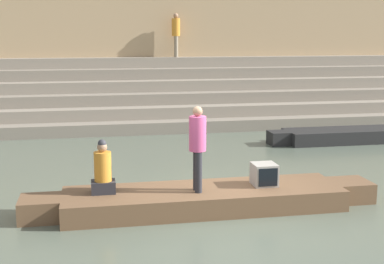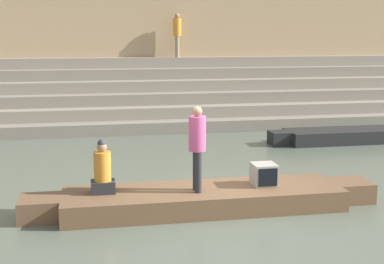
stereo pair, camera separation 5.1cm
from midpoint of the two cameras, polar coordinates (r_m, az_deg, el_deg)
The scene contains 9 objects.
ground_plane at distance 10.46m, azimuth 2.92°, elevation -8.27°, with size 120.00×120.00×0.00m, color #566051.
ghat_steps at distance 20.57m, azimuth -4.06°, elevation 3.49°, with size 36.00×4.26×2.43m.
back_wall at distance 22.54m, azimuth -4.80°, elevation 10.92°, with size 34.20×1.28×7.17m.
rowboat_main at distance 10.43m, azimuth 1.37°, elevation -7.06°, with size 6.88×1.55×0.40m.
person_standing at distance 10.00m, azimuth 0.71°, elevation -1.16°, with size 0.32×0.32×1.63m.
person_rowing at distance 10.16m, azimuth -9.38°, elevation -4.18°, with size 0.45×0.35×1.02m.
tv_set at distance 10.67m, azimuth 7.83°, elevation -4.51°, with size 0.46×0.48×0.43m.
moored_boat_shore at distance 17.54m, azimuth 16.80°, elevation -0.30°, with size 5.40×1.18×0.41m.
person_on_steps at distance 21.74m, azimuth -1.53°, elevation 10.63°, with size 0.33×0.33×1.74m.
Camera 2 is at (-2.33, -9.63, 3.35)m, focal length 50.00 mm.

